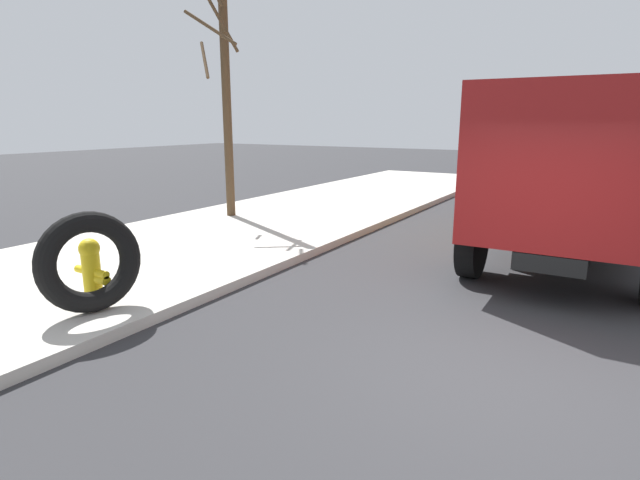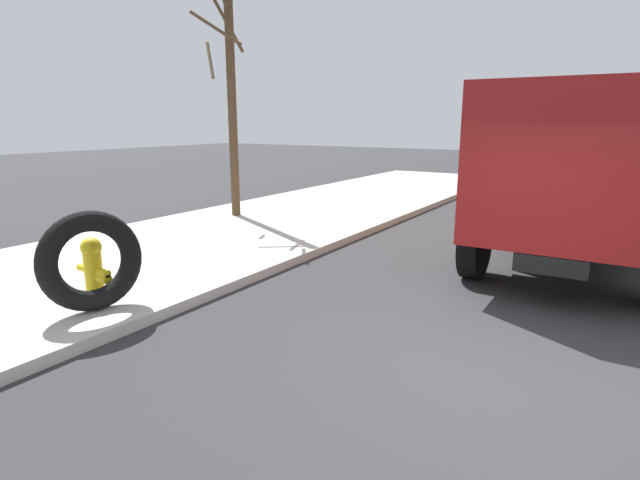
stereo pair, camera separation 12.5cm
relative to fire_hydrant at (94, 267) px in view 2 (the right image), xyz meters
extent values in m
plane|color=#2D2D30|center=(0.92, -5.02, -0.60)|extent=(80.00, 80.00, 0.00)
cube|color=#BCB7AD|center=(0.92, 1.48, -0.53)|extent=(36.00, 5.00, 0.15)
cylinder|color=yellow|center=(0.00, 0.01, -0.13)|extent=(0.23, 0.23, 0.65)
sphere|color=yellow|center=(0.00, 0.01, 0.27)|extent=(0.27, 0.27, 0.27)
cylinder|color=yellow|center=(0.00, -0.20, -0.05)|extent=(0.10, 0.18, 0.10)
cylinder|color=yellow|center=(0.00, 0.22, -0.05)|extent=(0.10, 0.18, 0.10)
cylinder|color=yellow|center=(0.00, -0.20, -0.13)|extent=(0.12, 0.18, 0.12)
torus|color=black|center=(-0.23, -0.32, 0.18)|extent=(1.30, 0.67, 1.28)
cube|color=orange|center=(7.57, -5.08, 1.00)|extent=(4.82, 2.54, 1.60)
cube|color=maroon|center=(3.97, -5.11, 1.30)|extent=(2.02, 2.52, 2.20)
cube|color=black|center=(6.47, -5.09, 0.07)|extent=(7.01, 0.96, 0.24)
cylinder|color=black|center=(4.16, -3.86, -0.05)|extent=(1.10, 0.31, 1.10)
cylinder|color=black|center=(8.76, -3.82, -0.05)|extent=(1.10, 0.31, 1.10)
cube|color=red|center=(16.56, -5.46, 1.00)|extent=(4.83, 2.56, 1.60)
cube|color=maroon|center=(12.96, -5.51, 1.30)|extent=(2.03, 2.53, 2.20)
cube|color=black|center=(15.46, -5.48, 0.07)|extent=(7.01, 0.99, 0.24)
cylinder|color=black|center=(13.14, -4.26, -0.05)|extent=(1.10, 0.31, 1.10)
cylinder|color=black|center=(17.74, -4.20, -0.05)|extent=(1.10, 0.31, 1.10)
cube|color=#1E3899|center=(20.76, -5.20, 1.00)|extent=(4.88, 2.65, 1.60)
cube|color=black|center=(24.35, -5.31, 1.30)|extent=(2.08, 2.56, 2.20)
cube|color=black|center=(21.85, -5.23, 0.07)|extent=(7.03, 1.13, 0.24)
cylinder|color=black|center=(24.19, -4.06, -0.05)|extent=(1.11, 0.34, 1.10)
cylinder|color=black|center=(19.60, -3.91, -0.05)|extent=(1.11, 0.34, 1.10)
cube|color=slate|center=(34.55, -3.14, 1.00)|extent=(4.89, 2.67, 1.60)
cube|color=silver|center=(30.95, -3.27, 1.30)|extent=(2.09, 2.57, 2.20)
cube|color=black|center=(33.45, -3.18, 0.07)|extent=(7.03, 1.15, 0.24)
cylinder|color=black|center=(31.19, -4.51, -0.05)|extent=(1.11, 0.34, 1.10)
cylinder|color=black|center=(31.10, -2.02, -0.05)|extent=(1.11, 0.34, 1.10)
cylinder|color=black|center=(35.79, -4.35, -0.05)|extent=(1.11, 0.34, 1.10)
cylinder|color=black|center=(35.70, -1.85, -0.05)|extent=(1.11, 0.34, 1.10)
cylinder|color=#4C3823|center=(5.76, 2.61, 2.25)|extent=(0.21, 0.21, 5.40)
cylinder|color=#4C3823|center=(5.47, 2.41, 4.06)|extent=(0.48, 0.67, 1.30)
cylinder|color=#4C3823|center=(5.15, 2.47, 3.90)|extent=(0.36, 1.27, 0.82)
cylinder|color=#4C3823|center=(5.40, 2.91, 3.27)|extent=(0.70, 0.81, 0.93)
camera|label=1|loc=(-3.88, -5.81, 1.87)|focal=28.29mm
camera|label=2|loc=(-3.81, -5.92, 1.87)|focal=28.29mm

